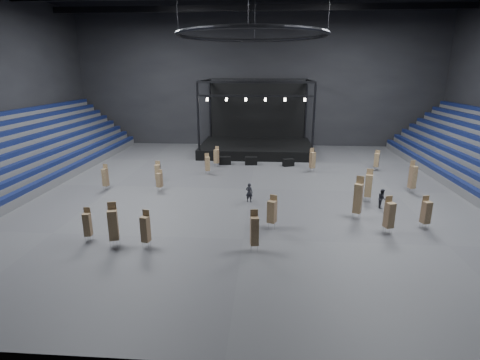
# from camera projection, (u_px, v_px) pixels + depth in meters

# --- Properties ---
(floor) EXTENTS (50.00, 50.00, 0.00)m
(floor) POSITION_uv_depth(u_px,v_px,m) (251.00, 189.00, 33.65)
(floor) COLOR #434345
(floor) RESTS_ON ground
(wall_back) EXTENTS (50.00, 0.20, 18.00)m
(wall_back) POSITION_uv_depth(u_px,v_px,m) (258.00, 80.00, 51.22)
(wall_back) COLOR black
(wall_back) RESTS_ON ground
(wall_front) EXTENTS (50.00, 0.20, 18.00)m
(wall_front) POSITION_uv_depth(u_px,v_px,m) (221.00, 114.00, 11.02)
(wall_front) COLOR black
(wall_front) RESTS_ON ground
(bleachers_left) EXTENTS (7.20, 40.00, 6.40)m
(bleachers_left) POSITION_uv_depth(u_px,v_px,m) (5.00, 166.00, 34.76)
(bleachers_left) COLOR #525255
(bleachers_left) RESTS_ON floor
(stage) EXTENTS (14.00, 10.00, 9.20)m
(stage) POSITION_uv_depth(u_px,v_px,m) (256.00, 141.00, 48.78)
(stage) COLOR black
(stage) RESTS_ON floor
(truss_ring) EXTENTS (12.30, 12.30, 5.15)m
(truss_ring) POSITION_uv_depth(u_px,v_px,m) (252.00, 35.00, 29.99)
(truss_ring) COLOR black
(truss_ring) RESTS_ON ceiling
(flight_case_left) EXTENTS (1.44, 0.87, 0.90)m
(flight_case_left) POSITION_uv_depth(u_px,v_px,m) (225.00, 161.00, 42.31)
(flight_case_left) COLOR black
(flight_case_left) RESTS_ON floor
(flight_case_mid) EXTENTS (1.42, 0.81, 0.91)m
(flight_case_mid) POSITION_uv_depth(u_px,v_px,m) (251.00, 161.00, 42.17)
(flight_case_mid) COLOR black
(flight_case_mid) RESTS_ON floor
(flight_case_right) EXTENTS (1.36, 1.03, 0.81)m
(flight_case_right) POSITION_uv_depth(u_px,v_px,m) (288.00, 162.00, 41.60)
(flight_case_right) COLOR black
(flight_case_right) RESTS_ON floor
(chair_stack_0) EXTENTS (0.54, 0.54, 2.34)m
(chair_stack_0) POSITION_uv_depth(u_px,v_px,m) (145.00, 228.00, 22.23)
(chair_stack_0) COLOR silver
(chair_stack_0) RESTS_ON floor
(chair_stack_1) EXTENTS (0.59, 0.59, 2.25)m
(chair_stack_1) POSITION_uv_depth(u_px,v_px,m) (216.00, 156.00, 41.28)
(chair_stack_1) COLOR silver
(chair_stack_1) RESTS_ON floor
(chair_stack_2) EXTENTS (0.73, 0.73, 3.13)m
(chair_stack_2) POSITION_uv_depth(u_px,v_px,m) (358.00, 198.00, 26.50)
(chair_stack_2) COLOR silver
(chair_stack_2) RESTS_ON floor
(chair_stack_3) EXTENTS (0.62, 0.62, 2.28)m
(chair_stack_3) POSITION_uv_depth(u_px,v_px,m) (426.00, 212.00, 24.88)
(chair_stack_3) COLOR silver
(chair_stack_3) RESTS_ON floor
(chair_stack_4) EXTENTS (0.58, 0.58, 2.15)m
(chair_stack_4) POSITION_uv_depth(u_px,v_px,m) (207.00, 163.00, 38.16)
(chair_stack_4) COLOR silver
(chair_stack_4) RESTS_ON floor
(chair_stack_5) EXTENTS (0.54, 0.54, 2.53)m
(chair_stack_5) POSITION_uv_depth(u_px,v_px,m) (254.00, 230.00, 21.76)
(chair_stack_5) COLOR silver
(chair_stack_5) RESTS_ON floor
(chair_stack_6) EXTENTS (0.49, 0.49, 2.10)m
(chair_stack_6) POSITION_uv_depth(u_px,v_px,m) (158.00, 171.00, 35.17)
(chair_stack_6) COLOR silver
(chair_stack_6) RESTS_ON floor
(chair_stack_7) EXTENTS (0.63, 0.63, 2.18)m
(chair_stack_7) POSITION_uv_depth(u_px,v_px,m) (377.00, 160.00, 39.59)
(chair_stack_7) COLOR silver
(chair_stack_7) RESTS_ON floor
(chair_stack_8) EXTENTS (0.65, 0.65, 2.85)m
(chair_stack_8) POSITION_uv_depth(u_px,v_px,m) (413.00, 177.00, 32.26)
(chair_stack_8) COLOR silver
(chair_stack_8) RESTS_ON floor
(chair_stack_9) EXTENTS (0.56, 0.56, 1.91)m
(chair_stack_9) POSITION_uv_depth(u_px,v_px,m) (159.00, 180.00, 32.83)
(chair_stack_9) COLOR silver
(chair_stack_9) RESTS_ON floor
(chair_stack_10) EXTENTS (0.67, 0.67, 2.52)m
(chair_stack_10) POSITION_uv_depth(u_px,v_px,m) (389.00, 214.00, 24.11)
(chair_stack_10) COLOR silver
(chair_stack_10) RESTS_ON floor
(chair_stack_11) EXTENTS (0.67, 0.67, 2.70)m
(chair_stack_11) POSITION_uv_depth(u_px,v_px,m) (369.00, 185.00, 30.03)
(chair_stack_11) COLOR silver
(chair_stack_11) RESTS_ON floor
(chair_stack_12) EXTENTS (0.64, 0.64, 2.50)m
(chair_stack_12) POSITION_uv_depth(u_px,v_px,m) (312.00, 160.00, 39.05)
(chair_stack_12) COLOR silver
(chair_stack_12) RESTS_ON floor
(chair_stack_13) EXTENTS (0.67, 0.67, 2.76)m
(chair_stack_13) POSITION_uv_depth(u_px,v_px,m) (113.00, 224.00, 22.31)
(chair_stack_13) COLOR silver
(chair_stack_13) RESTS_ON floor
(chair_stack_14) EXTENTS (0.50, 0.50, 2.32)m
(chair_stack_14) POSITION_uv_depth(u_px,v_px,m) (105.00, 177.00, 33.09)
(chair_stack_14) COLOR silver
(chair_stack_14) RESTS_ON floor
(chair_stack_15) EXTENTS (0.45, 0.45, 2.16)m
(chair_stack_15) POSITION_uv_depth(u_px,v_px,m) (87.00, 224.00, 23.13)
(chair_stack_15) COLOR silver
(chair_stack_15) RESTS_ON floor
(chair_stack_16) EXTENTS (0.70, 0.70, 2.31)m
(chair_stack_16) POSITION_uv_depth(u_px,v_px,m) (272.00, 211.00, 24.93)
(chair_stack_16) COLOR silver
(chair_stack_16) RESTS_ON floor
(man_center) EXTENTS (0.65, 0.50, 1.58)m
(man_center) POSITION_uv_depth(u_px,v_px,m) (249.00, 193.00, 30.12)
(man_center) COLOR black
(man_center) RESTS_ON floor
(crew_member) EXTENTS (0.67, 0.81, 1.49)m
(crew_member) POSITION_uv_depth(u_px,v_px,m) (382.00, 198.00, 28.87)
(crew_member) COLOR black
(crew_member) RESTS_ON floor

